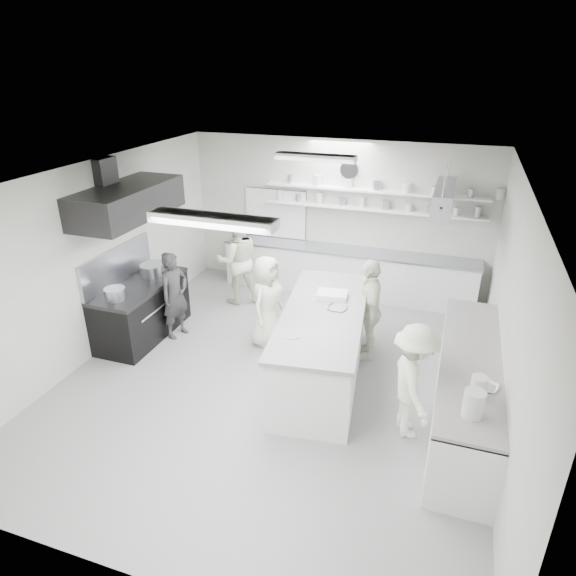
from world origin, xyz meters
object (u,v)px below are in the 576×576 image
(right_counter, at_px, (466,391))
(cook_stove, at_px, (175,295))
(back_counter, at_px, (346,272))
(prep_island, at_px, (322,346))
(cook_back, at_px, (237,260))
(stove, at_px, (142,312))

(right_counter, bearing_deg, cook_stove, 170.41)
(back_counter, relative_size, prep_island, 1.77)
(right_counter, relative_size, cook_back, 1.91)
(right_counter, xyz_separation_m, cook_stove, (-4.70, 0.79, 0.28))
(back_counter, relative_size, right_counter, 1.52)
(back_counter, bearing_deg, stove, -136.01)
(stove, xyz_separation_m, cook_stove, (0.55, 0.19, 0.30))
(back_counter, height_order, cook_back, cook_back)
(cook_stove, bearing_deg, right_counter, -83.75)
(stove, relative_size, cook_back, 1.04)
(cook_back, bearing_deg, stove, 26.12)
(back_counter, relative_size, cook_stove, 3.32)
(back_counter, bearing_deg, cook_stove, -132.03)
(right_counter, bearing_deg, prep_island, 169.39)
(stove, distance_m, prep_island, 3.23)
(cook_stove, bearing_deg, cook_back, -0.07)
(right_counter, relative_size, cook_stove, 2.19)
(prep_island, xyz_separation_m, cook_back, (-2.23, 1.98, 0.34))
(prep_island, bearing_deg, cook_stove, 164.05)
(cook_stove, bearing_deg, prep_island, -82.97)
(back_counter, xyz_separation_m, cook_back, (-1.90, -1.04, 0.40))
(back_counter, distance_m, cook_stove, 3.52)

